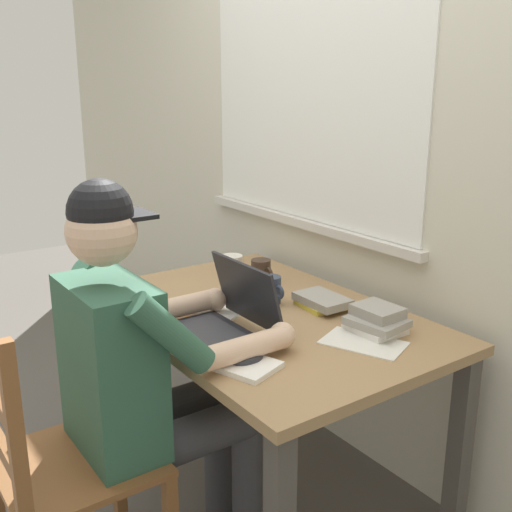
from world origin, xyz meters
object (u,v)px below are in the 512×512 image
object	(u,v)px
coffee_mug_spare	(272,290)
book_stack_side	(322,301)
laptop	(225,319)
computer_mouse	(247,360)
desk	(263,337)
coffee_mug_white	(232,266)
coffee_mug_dark	(261,271)
seated_person	(146,366)
book_stack_main	(377,321)
wooden_chair	(57,466)

from	to	relation	value
coffee_mug_spare	book_stack_side	bearing A→B (deg)	40.26
laptop	coffee_mug_spare	distance (m)	0.33
computer_mouse	coffee_mug_spare	distance (m)	0.51
desk	coffee_mug_white	bearing A→B (deg)	160.74
laptop	coffee_mug_dark	distance (m)	0.53
seated_person	desk	bearing A→B (deg)	101.30
desk	book_stack_main	xyz separation A→B (m)	(0.35, 0.20, 0.13)
laptop	book_stack_main	distance (m)	0.48
wooden_chair	book_stack_side	xyz separation A→B (m)	(-0.01, 0.97, 0.27)
coffee_mug_dark	book_stack_side	bearing A→B (deg)	2.68
coffee_mug_white	book_stack_main	world-z (taller)	coffee_mug_white
seated_person	coffee_mug_white	world-z (taller)	seated_person
seated_person	book_stack_main	distance (m)	0.74
wooden_chair	coffee_mug_dark	size ratio (longest dim) A/B	8.12
laptop	coffee_mug_white	distance (m)	0.61
coffee_mug_spare	book_stack_main	distance (m)	0.42
seated_person	laptop	size ratio (longest dim) A/B	3.79
coffee_mug_white	desk	bearing A→B (deg)	-19.26
book_stack_side	wooden_chair	bearing A→B (deg)	-89.15
seated_person	book_stack_side	world-z (taller)	seated_person
seated_person	coffee_mug_dark	world-z (taller)	seated_person
wooden_chair	coffee_mug_spare	size ratio (longest dim) A/B	8.59
wooden_chair	computer_mouse	world-z (taller)	wooden_chair
desk	laptop	bearing A→B (deg)	-67.64
wooden_chair	coffee_mug_white	bearing A→B (deg)	119.17
wooden_chair	desk	bearing A→B (deg)	97.25
laptop	coffee_mug_dark	bearing A→B (deg)	131.73
coffee_mug_dark	coffee_mug_spare	world-z (taller)	coffee_mug_spare
book_stack_side	desk	bearing A→B (deg)	-112.69
coffee_mug_white	coffee_mug_dark	size ratio (longest dim) A/B	1.08
desk	wooden_chair	world-z (taller)	wooden_chair
computer_mouse	book_stack_side	world-z (taller)	book_stack_side
book_stack_main	coffee_mug_white	bearing A→B (deg)	-176.11
book_stack_side	seated_person	bearing A→B (deg)	-88.81
desk	wooden_chair	distance (m)	0.80
coffee_mug_dark	book_stack_main	bearing A→B (deg)	1.13
computer_mouse	book_stack_side	size ratio (longest dim) A/B	0.51
wooden_chair	laptop	bearing A→B (deg)	91.20
computer_mouse	coffee_mug_spare	xyz separation A→B (m)	(-0.37, 0.36, 0.03)
seated_person	wooden_chair	distance (m)	0.36
desk	laptop	distance (m)	0.27
laptop	coffee_mug_white	size ratio (longest dim) A/B	2.63
book_stack_side	coffee_mug_white	bearing A→B (deg)	-173.58
seated_person	book_stack_main	size ratio (longest dim) A/B	6.58
seated_person	coffee_mug_spare	xyz separation A→B (m)	(-0.16, 0.57, 0.08)
wooden_chair	laptop	size ratio (longest dim) A/B	2.87
coffee_mug_spare	coffee_mug_dark	bearing A→B (deg)	153.46
wooden_chair	book_stack_side	bearing A→B (deg)	90.85
seated_person	coffee_mug_dark	bearing A→B (deg)	118.27
book_stack_main	computer_mouse	bearing A→B (deg)	-94.82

